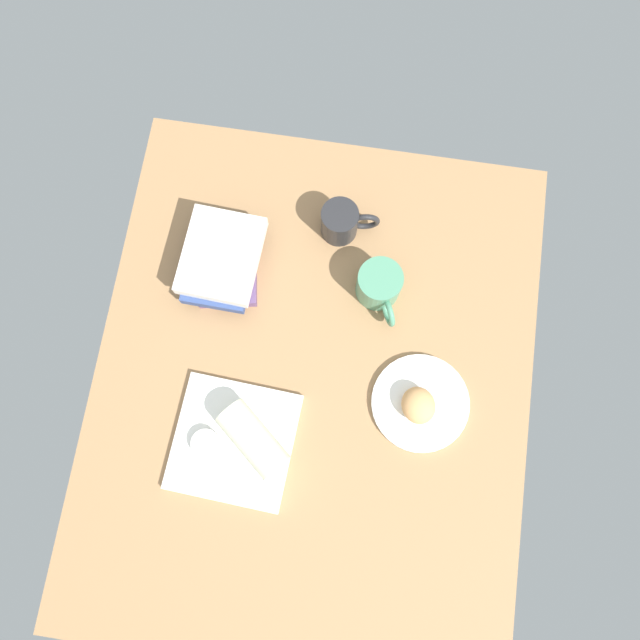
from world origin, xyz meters
TOP-DOWN VIEW (x-y plane):
  - dining_table at (0.00, 0.00)cm, footprint 110.00×90.00cm
  - round_plate at (-0.68, -22.54)cm, footprint 20.00×20.00cm
  - scone_pastry at (-1.57, -21.77)cm, footprint 9.66×9.28cm
  - square_plate at (-13.92, 13.68)cm, footprint 25.02×25.02cm
  - sauce_cup at (-15.15, 18.86)cm, footprint 5.70×5.70cm
  - breakfast_wrap at (-12.94, 9.54)cm, footprint 14.88×15.76cm
  - book_stack at (22.22, 21.97)cm, footprint 20.67×16.39cm
  - coffee_mug at (21.66, -10.95)cm, footprint 13.36×9.29cm
  - second_mug at (34.44, -1.19)cm, footprint 7.94×12.56cm

SIDE VIEW (x-z plane):
  - dining_table at x=0.00cm, z-range 0.00..4.00cm
  - round_plate at x=-0.68cm, z-range 4.00..5.40cm
  - square_plate at x=-13.92cm, z-range 4.00..5.60cm
  - sauce_cup at x=-15.15cm, z-range 5.68..7.76cm
  - scone_pastry at x=-1.57cm, z-range 5.40..10.61cm
  - second_mug at x=34.44cm, z-range 4.10..12.78cm
  - coffee_mug at x=21.66cm, z-range 4.11..12.91cm
  - book_stack at x=22.22cm, z-range 4.30..12.94cm
  - breakfast_wrap at x=-12.94cm, z-range 5.60..12.43cm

